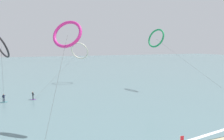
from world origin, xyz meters
The scene contains 8 objects.
sea_water centered at (0.00, 108.29, 0.04)m, with size 400.00×200.00×0.08m, color slate.
surfer_teal centered at (-18.15, 35.80, 0.82)m, with size 1.40×0.70×1.70m.
surfer_violet centered at (-12.73, 35.79, 0.82)m, with size 1.40×0.64×1.70m.
kite_ivory centered at (1.15, 52.77, 9.60)m, with size 16.86×19.70×12.23m.
kite_charcoal centered at (-17.00, 26.58, 11.26)m, with size 3.44×11.54×13.22m.
kite_emerald centered at (17.81, 37.04, 13.16)m, with size 3.38×30.95×15.67m.
kite_magenta centered at (-8.15, 19.10, 12.82)m, with size 7.10×12.58×14.79m.
wave_crest_mid centered at (7.50, 9.33, 0.06)m, with size 14.14×0.50×0.12m, color white.
Camera 1 is at (-13.00, -9.45, 11.34)m, focal length 33.31 mm.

